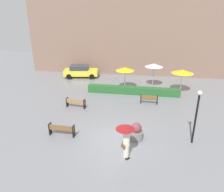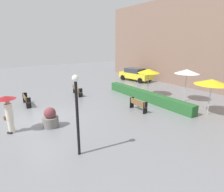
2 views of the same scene
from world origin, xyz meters
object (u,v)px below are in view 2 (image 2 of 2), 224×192
patio_umbrella_white (187,72)px  parked_car (135,74)px  bench_back_row (138,104)px  pedestrian_with_umbrella (8,109)px  patio_umbrella_yellow_far (212,82)px  bench_far_left (77,90)px  bench_near_left (26,99)px  planter_pot (50,118)px  lamp_post (77,107)px  patio_umbrella_yellow (149,71)px

patio_umbrella_white → parked_car: patio_umbrella_white is taller
bench_back_row → parked_car: bearing=140.2°
bench_back_row → pedestrian_with_umbrella: (-1.29, -7.98, 0.87)m
pedestrian_with_umbrella → patio_umbrella_yellow_far: (4.49, 11.44, 0.89)m
bench_far_left → patio_umbrella_yellow_far: size_ratio=0.73×
bench_back_row → patio_umbrella_yellow_far: size_ratio=0.65×
bench_far_left → bench_near_left: (0.54, -4.49, 0.01)m
bench_far_left → planter_pot: (5.45, -4.07, 0.02)m
pedestrian_with_umbrella → bench_back_row: bearing=80.8°
planter_pot → lamp_post: lamp_post is taller
patio_umbrella_yellow → parked_car: (-6.05, 3.71, -1.44)m
bench_near_left → patio_umbrella_yellow_far: size_ratio=0.74×
lamp_post → patio_umbrella_yellow: (-5.30, 9.25, 0.07)m
bench_near_left → bench_far_left: bearing=96.9°
patio_umbrella_yellow_far → planter_pot: bearing=-113.0°
patio_umbrella_yellow → bench_near_left: bearing=-107.7°
bench_near_left → lamp_post: (8.44, 0.60, 1.69)m
bench_back_row → patio_umbrella_yellow_far: (3.20, 3.46, 1.76)m
pedestrian_with_umbrella → patio_umbrella_yellow_far: 12.32m
planter_pot → parked_car: parked_car is taller
planter_pot → patio_umbrella_yellow_far: size_ratio=0.48×
bench_back_row → bench_near_left: (-5.72, -6.38, 0.00)m
patio_umbrella_white → parked_car: bearing=165.0°
bench_far_left → pedestrian_with_umbrella: 7.91m
bench_back_row → patio_umbrella_white: (0.39, 4.77, 1.98)m
bench_near_left → lamp_post: 8.63m
planter_pot → patio_umbrella_white: patio_umbrella_white is taller
planter_pot → parked_car: bearing=120.8°
patio_umbrella_yellow → patio_umbrella_white: 3.25m
bench_far_left → pedestrian_with_umbrella: size_ratio=0.87×
bench_back_row → lamp_post: size_ratio=0.45×
bench_near_left → lamp_post: size_ratio=0.51×
bench_far_left → planter_pot: 6.81m
bench_near_left → planter_pot: bearing=4.9°
patio_umbrella_white → patio_umbrella_yellow_far: (2.80, -1.31, -0.22)m
pedestrian_with_umbrella → patio_umbrella_yellow: patio_umbrella_yellow is taller
pedestrian_with_umbrella → planter_pot: (0.48, 2.02, -0.86)m
bench_back_row → parked_car: parked_car is taller
patio_umbrella_yellow_far → pedestrian_with_umbrella: bearing=-111.4°
patio_umbrella_white → parked_car: (-9.02, 2.41, -1.65)m
planter_pot → lamp_post: size_ratio=0.33×
lamp_post → planter_pot: bearing=-177.1°
parked_car → patio_umbrella_yellow: bearing=-31.5°
bench_far_left → patio_umbrella_white: size_ratio=0.67×
bench_back_row → patio_umbrella_white: patio_umbrella_white is taller
planter_pot → patio_umbrella_yellow: bearing=100.6°
bench_near_left → planter_pot: size_ratio=1.54×
lamp_post → bench_near_left: bearing=-176.0°
patio_umbrella_yellow → patio_umbrella_yellow_far: 5.77m
patio_umbrella_white → pedestrian_with_umbrella: bearing=-97.5°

